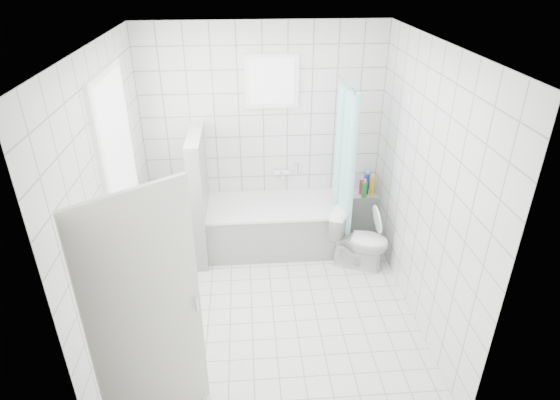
{
  "coord_description": "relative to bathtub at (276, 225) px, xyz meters",
  "views": [
    {
      "loc": [
        -0.21,
        -3.73,
        3.22
      ],
      "look_at": [
        0.1,
        0.35,
        1.05
      ],
      "focal_mm": 30.0,
      "sensor_mm": 36.0,
      "label": 1
    }
  ],
  "objects": [
    {
      "name": "ground",
      "position": [
        -0.11,
        -1.12,
        -0.29
      ],
      "size": [
        3.0,
        3.0,
        0.0
      ],
      "primitive_type": "plane",
      "color": "white",
      "rests_on": "ground"
    },
    {
      "name": "ceiling",
      "position": [
        -0.11,
        -1.12,
        2.31
      ],
      "size": [
        3.0,
        3.0,
        0.0
      ],
      "primitive_type": "plane",
      "rotation": [
        3.14,
        0.0,
        0.0
      ],
      "color": "white",
      "rests_on": "ground"
    },
    {
      "name": "wall_back",
      "position": [
        -0.11,
        0.38,
        1.01
      ],
      "size": [
        2.8,
        0.02,
        2.6
      ],
      "primitive_type": "cube",
      "color": "white",
      "rests_on": "ground"
    },
    {
      "name": "wall_front",
      "position": [
        -0.11,
        -2.62,
        1.01
      ],
      "size": [
        2.8,
        0.02,
        2.6
      ],
      "primitive_type": "cube",
      "color": "white",
      "rests_on": "ground"
    },
    {
      "name": "wall_left",
      "position": [
        -1.51,
        -1.12,
        1.01
      ],
      "size": [
        0.02,
        3.0,
        2.6
      ],
      "primitive_type": "cube",
      "color": "white",
      "rests_on": "ground"
    },
    {
      "name": "wall_right",
      "position": [
        1.29,
        -1.12,
        1.01
      ],
      "size": [
        0.02,
        3.0,
        2.6
      ],
      "primitive_type": "cube",
      "color": "white",
      "rests_on": "ground"
    },
    {
      "name": "window_left",
      "position": [
        -1.47,
        -0.82,
        1.31
      ],
      "size": [
        0.01,
        0.9,
        1.4
      ],
      "primitive_type": "cube",
      "color": "white",
      "rests_on": "wall_left"
    },
    {
      "name": "window_back",
      "position": [
        -0.01,
        0.33,
        1.66
      ],
      "size": [
        0.5,
        0.01,
        0.5
      ],
      "primitive_type": "cube",
      "color": "white",
      "rests_on": "wall_back"
    },
    {
      "name": "window_sill",
      "position": [
        -1.42,
        -0.82,
        0.57
      ],
      "size": [
        0.18,
        1.02,
        0.08
      ],
      "primitive_type": "cube",
      "color": "white",
      "rests_on": "wall_left"
    },
    {
      "name": "door",
      "position": [
        -1.04,
        -2.37,
        0.71
      ],
      "size": [
        0.68,
        0.49,
        2.0
      ],
      "primitive_type": "cube",
      "rotation": [
        0.0,
        0.0,
        -0.96
      ],
      "color": "silver",
      "rests_on": "ground"
    },
    {
      "name": "bathtub",
      "position": [
        0.0,
        0.0,
        0.0
      ],
      "size": [
        1.62,
        0.77,
        0.58
      ],
      "color": "white",
      "rests_on": "ground"
    },
    {
      "name": "partition_wall",
      "position": [
        -0.88,
        -0.05,
        0.46
      ],
      "size": [
        0.15,
        0.85,
        1.5
      ],
      "primitive_type": "cube",
      "color": "white",
      "rests_on": "ground"
    },
    {
      "name": "tiled_ledge",
      "position": [
        1.13,
        0.25,
        -0.02
      ],
      "size": [
        0.4,
        0.24,
        0.55
      ],
      "primitive_type": "cube",
      "color": "white",
      "rests_on": "ground"
    },
    {
      "name": "toilet",
      "position": [
        0.92,
        -0.47,
        0.04
      ],
      "size": [
        0.75,
        0.59,
        0.67
      ],
      "primitive_type": "imported",
      "rotation": [
        0.0,
        0.0,
        1.18
      ],
      "color": "white",
      "rests_on": "ground"
    },
    {
      "name": "curtain_rod",
      "position": [
        0.75,
        -0.02,
        1.71
      ],
      "size": [
        0.02,
        0.8,
        0.02
      ],
      "primitive_type": "cylinder",
      "rotation": [
        1.57,
        0.0,
        0.0
      ],
      "color": "silver",
      "rests_on": "wall_back"
    },
    {
      "name": "shower_curtain",
      "position": [
        0.75,
        -0.16,
        0.81
      ],
      "size": [
        0.14,
        0.48,
        1.78
      ],
      "primitive_type": null,
      "color": "#48D5CE",
      "rests_on": "curtain_rod"
    },
    {
      "name": "tub_faucet",
      "position": [
        0.1,
        0.33,
        0.56
      ],
      "size": [
        0.18,
        0.06,
        0.06
      ],
      "primitive_type": "cube",
      "color": "silver",
      "rests_on": "wall_back"
    },
    {
      "name": "sill_bottles",
      "position": [
        -1.41,
        -0.96,
        0.74
      ],
      "size": [
        0.17,
        0.56,
        0.32
      ],
      "color": "#D15177",
      "rests_on": "window_sill"
    },
    {
      "name": "ledge_bottles",
      "position": [
        1.14,
        0.22,
        0.38
      ],
      "size": [
        0.18,
        0.16,
        0.27
      ],
      "color": "yellow",
      "rests_on": "tiled_ledge"
    }
  ]
}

